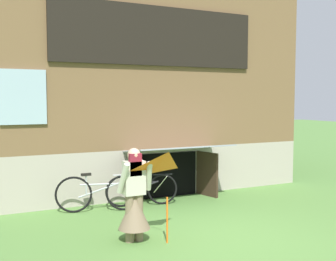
{
  "coord_description": "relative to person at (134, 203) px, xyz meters",
  "views": [
    {
      "loc": [
        -3.83,
        -5.67,
        2.31
      ],
      "look_at": [
        -0.5,
        1.38,
        1.71
      ],
      "focal_mm": 43.77,
      "sensor_mm": 36.0,
      "label": 1
    }
  ],
  "objects": [
    {
      "name": "bicycle_silver",
      "position": [
        -0.04,
        1.97,
        -0.25
      ],
      "size": [
        1.72,
        0.5,
        0.81
      ],
      "rotation": [
        0.0,
        0.0,
        -0.26
      ],
      "color": "black",
      "rests_on": "ground_plane"
    },
    {
      "name": "ground_plane",
      "position": [
        1.54,
        -0.45,
        -0.64
      ],
      "size": [
        60.0,
        60.0,
        0.0
      ],
      "primitive_type": "plane",
      "color": "#56843D"
    },
    {
      "name": "bicycle_black",
      "position": [
        0.94,
        2.04,
        -0.29
      ],
      "size": [
        1.56,
        0.36,
        0.72
      ],
      "rotation": [
        0.0,
        0.0,
        -0.2
      ],
      "color": "black",
      "rests_on": "ground_plane"
    },
    {
      "name": "log_house",
      "position": [
        1.54,
        4.92,
        1.93
      ],
      "size": [
        8.2,
        5.87,
        5.14
      ],
      "color": "#ADA393",
      "rests_on": "ground_plane"
    },
    {
      "name": "person",
      "position": [
        0.0,
        0.0,
        0.0
      ],
      "size": [
        0.6,
        0.52,
        1.53
      ],
      "rotation": [
        0.0,
        0.0,
        0.3
      ],
      "color": "#7F6B51",
      "rests_on": "ground_plane"
    },
    {
      "name": "kite",
      "position": [
        0.38,
        -0.5,
        0.52
      ],
      "size": [
        0.77,
        0.83,
        1.39
      ],
      "color": "orange",
      "rests_on": "ground_plane"
    }
  ]
}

